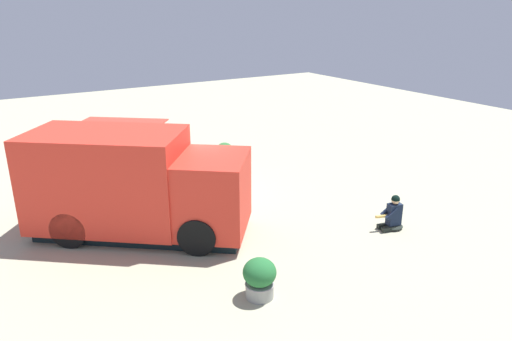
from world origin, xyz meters
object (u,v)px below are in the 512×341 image
at_px(planter_flowering_near, 225,153).
at_px(food_truck, 135,186).
at_px(planter_flowering_far, 260,277).
at_px(person_customer, 393,216).

bearing_deg(planter_flowering_near, food_truck, -50.23).
height_order(planter_flowering_near, planter_flowering_far, planter_flowering_far).
bearing_deg(food_truck, person_customer, 59.87).
relative_size(person_customer, planter_flowering_far, 1.11).
distance_m(planter_flowering_near, planter_flowering_far, 8.26).
xyz_separation_m(person_customer, planter_flowering_near, (-6.83, -1.09, 0.01)).
bearing_deg(planter_flowering_far, food_truck, -164.62).
height_order(person_customer, planter_flowering_near, person_customer).
height_order(food_truck, planter_flowering_far, food_truck).
relative_size(person_customer, planter_flowering_near, 1.20).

